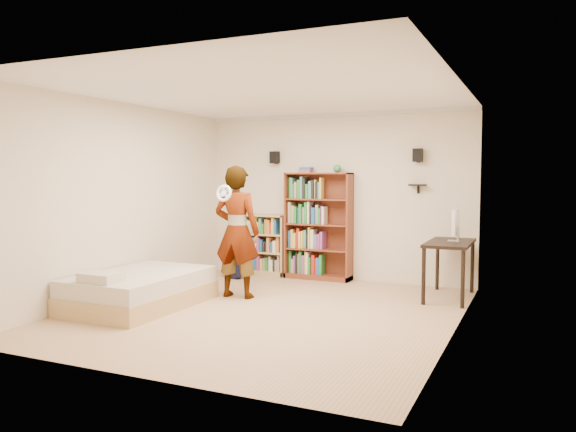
% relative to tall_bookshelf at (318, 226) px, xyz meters
% --- Properties ---
extents(ground, '(4.50, 5.00, 0.01)m').
position_rel_tall_bookshelf_xyz_m(ground, '(0.23, -2.34, -0.87)').
color(ground, tan).
rests_on(ground, ground).
extents(room_shell, '(4.52, 5.02, 2.71)m').
position_rel_tall_bookshelf_xyz_m(room_shell, '(0.23, -2.34, 0.89)').
color(room_shell, silver).
rests_on(room_shell, ground).
extents(crown_molding, '(4.50, 5.00, 0.06)m').
position_rel_tall_bookshelf_xyz_m(crown_molding, '(0.23, -2.34, 1.80)').
color(crown_molding, silver).
rests_on(crown_molding, room_shell).
extents(speaker_left, '(0.14, 0.12, 0.20)m').
position_rel_tall_bookshelf_xyz_m(speaker_left, '(-0.82, 0.06, 1.13)').
color(speaker_left, black).
rests_on(speaker_left, room_shell).
extents(speaker_right, '(0.14, 0.12, 0.20)m').
position_rel_tall_bookshelf_xyz_m(speaker_right, '(1.58, 0.06, 1.13)').
color(speaker_right, black).
rests_on(speaker_right, room_shell).
extents(wall_shelf, '(0.25, 0.16, 0.02)m').
position_rel_tall_bookshelf_xyz_m(wall_shelf, '(1.58, 0.07, 0.68)').
color(wall_shelf, black).
rests_on(wall_shelf, room_shell).
extents(tall_bookshelf, '(1.10, 0.32, 1.74)m').
position_rel_tall_bookshelf_xyz_m(tall_bookshelf, '(0.00, 0.00, 0.00)').
color(tall_bookshelf, brown).
rests_on(tall_bookshelf, ground).
extents(low_bookshelf, '(0.82, 0.31, 1.03)m').
position_rel_tall_bookshelf_xyz_m(low_bookshelf, '(-1.00, 0.01, -0.36)').
color(low_bookshelf, tan).
rests_on(low_bookshelf, ground).
extents(computer_desk, '(0.58, 1.16, 0.79)m').
position_rel_tall_bookshelf_xyz_m(computer_desk, '(2.17, -0.62, -0.48)').
color(computer_desk, black).
rests_on(computer_desk, ground).
extents(imac, '(0.09, 0.45, 0.45)m').
position_rel_tall_bookshelf_xyz_m(imac, '(2.23, -0.60, 0.14)').
color(imac, white).
rests_on(imac, computer_desk).
extents(daybed, '(1.21, 1.87, 0.55)m').
position_rel_tall_bookshelf_xyz_m(daybed, '(-1.39, -2.77, -0.60)').
color(daybed, beige).
rests_on(daybed, ground).
extents(person, '(0.69, 0.47, 1.83)m').
position_rel_tall_bookshelf_xyz_m(person, '(-0.53, -1.76, 0.04)').
color(person, black).
rests_on(person, ground).
extents(wii_wheel, '(0.23, 0.09, 0.23)m').
position_rel_tall_bookshelf_xyz_m(wii_wheel, '(-0.53, -2.10, 0.59)').
color(wii_wheel, white).
rests_on(wii_wheel, person).
extents(navy_bag, '(0.36, 0.28, 0.44)m').
position_rel_tall_bookshelf_xyz_m(navy_bag, '(-1.31, -0.50, -0.65)').
color(navy_bag, black).
rests_on(navy_bag, ground).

